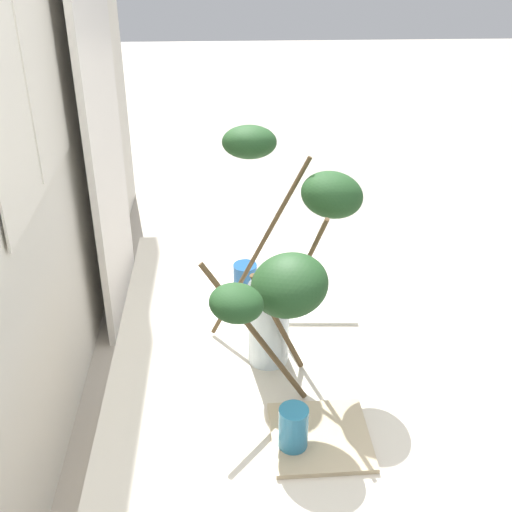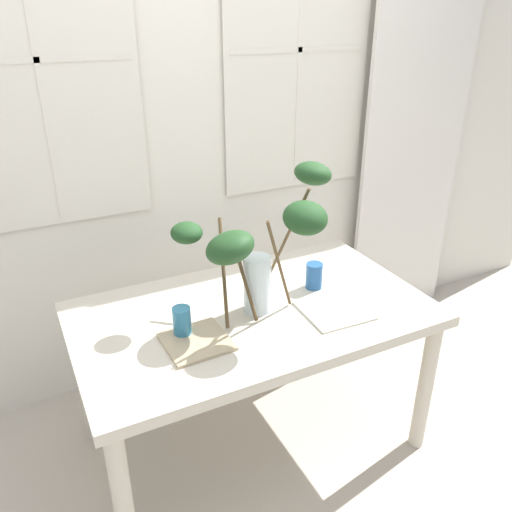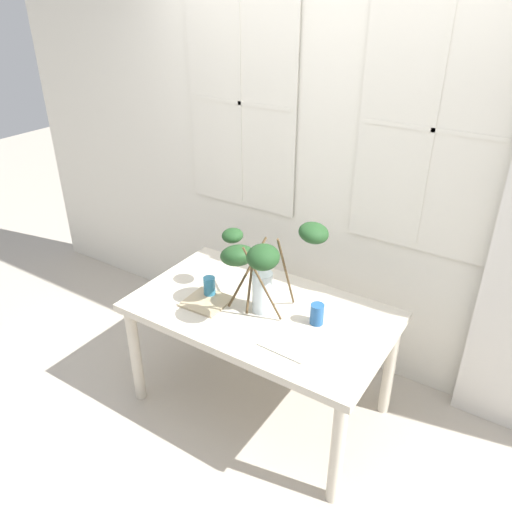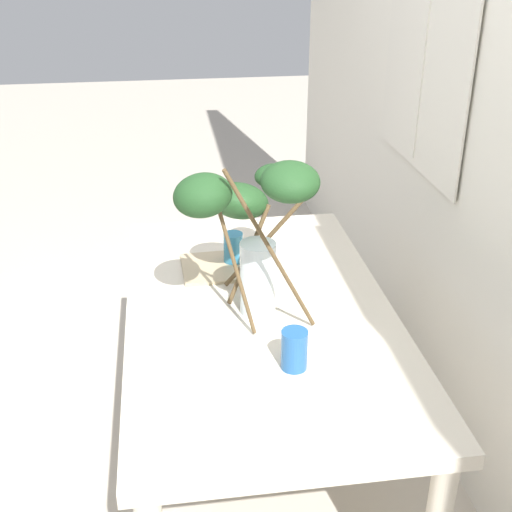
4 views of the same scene
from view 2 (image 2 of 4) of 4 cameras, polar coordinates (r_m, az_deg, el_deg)
name	(u,v)px [view 2 (image 2 of 4)]	position (r m, az deg, el deg)	size (l,w,h in m)	color
ground	(253,438)	(2.63, -0.31, -19.46)	(14.00, 14.00, 0.00)	#B7AD9E
back_wall_with_windows	(180,98)	(2.61, -8.42, 16.80)	(5.33, 0.14, 2.93)	silver
curtain_sheer_side	(417,124)	(3.25, 17.29, 13.74)	(0.73, 0.03, 2.50)	silver
dining_table	(253,327)	(2.22, -0.35, -7.81)	(1.47, 0.86, 0.72)	beige
vase_with_branches	(263,241)	(2.00, 0.72, 1.66)	(0.70, 0.47, 0.60)	silver
drinking_glass_blue_left	(182,322)	(2.00, -8.16, -7.21)	(0.07, 0.07, 0.12)	teal
drinking_glass_blue_right	(314,276)	(2.33, 6.41, -2.17)	(0.08, 0.08, 0.12)	#235693
plate_square_left	(196,341)	(1.99, -6.59, -9.33)	(0.24, 0.24, 0.01)	tan
plate_square_right	(334,310)	(2.19, 8.59, -5.92)	(0.26, 0.26, 0.01)	silver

